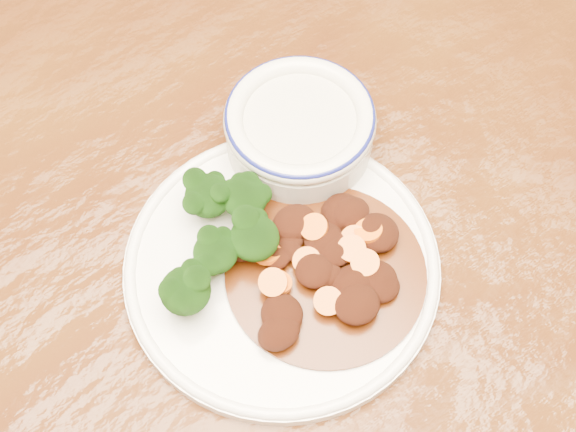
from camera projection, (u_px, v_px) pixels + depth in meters
dining_table at (261, 310)px, 0.76m from camera, size 1.61×1.09×0.75m
dinner_plate at (282, 266)px, 0.69m from camera, size 0.27×0.27×0.02m
broccoli_florets at (222, 235)px, 0.66m from camera, size 0.12×0.11×0.05m
mince_stew at (328, 262)px, 0.67m from camera, size 0.17×0.17×0.03m
dip_bowl at (300, 130)px, 0.72m from camera, size 0.14×0.14×0.06m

